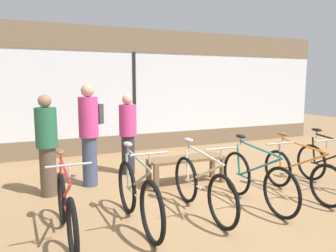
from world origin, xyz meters
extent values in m
plane|color=#99754C|center=(0.00, 0.00, 0.00)|extent=(24.00, 24.00, 0.00)
cube|color=#7A664C|center=(0.00, 4.01, 0.23)|extent=(12.00, 0.08, 0.45)
cube|color=white|center=(0.00, 4.01, 1.52)|extent=(12.00, 0.04, 2.15)
cube|color=#7A664C|center=(0.00, 4.01, 2.90)|extent=(12.00, 0.08, 0.60)
cube|color=black|center=(0.00, 3.99, 1.52)|extent=(0.08, 0.02, 2.15)
torus|color=black|center=(-2.27, 0.10, 0.34)|extent=(0.06, 0.67, 0.67)
torus|color=black|center=(-2.27, -0.91, 0.34)|extent=(0.06, 0.67, 0.67)
cylinder|color=red|center=(-2.27, -0.45, 0.58)|extent=(0.03, 0.95, 0.51)
cylinder|color=red|center=(-2.27, 0.06, 0.58)|extent=(0.03, 0.11, 0.49)
cylinder|color=red|center=(-2.27, -0.42, 0.85)|extent=(0.03, 0.88, 0.10)
cylinder|color=red|center=(-2.27, -0.13, 0.34)|extent=(0.03, 0.46, 0.03)
cylinder|color=#B2B2B7|center=(-2.27, 0.02, 0.89)|extent=(0.02, 0.02, 0.14)
ellipsoid|color=brown|center=(-2.27, 0.02, 0.97)|extent=(0.11, 0.22, 0.06)
cylinder|color=#B2B2B7|center=(-2.27, -0.85, 0.95)|extent=(0.02, 0.02, 0.12)
cylinder|color=#ADADB2|center=(-2.27, -0.85, 1.01)|extent=(0.46, 0.02, 0.02)
torus|color=black|center=(-1.39, 0.09, 0.37)|extent=(0.06, 0.75, 0.75)
torus|color=black|center=(-1.39, -0.90, 0.37)|extent=(0.06, 0.75, 0.75)
cylinder|color=gray|center=(-1.39, -0.45, 0.61)|extent=(0.03, 0.92, 0.51)
cylinder|color=gray|center=(-1.39, 0.05, 0.61)|extent=(0.03, 0.11, 0.49)
cylinder|color=gray|center=(-1.39, -0.42, 0.89)|extent=(0.03, 0.85, 0.10)
cylinder|color=gray|center=(-1.39, -0.13, 0.37)|extent=(0.03, 0.44, 0.03)
cylinder|color=#B2B2B7|center=(-1.39, 0.01, 0.92)|extent=(0.02, 0.02, 0.14)
ellipsoid|color=#B2A893|center=(-1.39, 0.01, 1.00)|extent=(0.11, 0.22, 0.06)
cylinder|color=#B2B2B7|center=(-1.39, -0.84, 0.98)|extent=(0.02, 0.02, 0.12)
cylinder|color=#ADADB2|center=(-1.39, -0.84, 1.04)|extent=(0.46, 0.02, 0.02)
torus|color=black|center=(-0.44, 0.11, 0.35)|extent=(0.05, 0.71, 0.71)
torus|color=black|center=(-0.44, -0.91, 0.35)|extent=(0.05, 0.71, 0.71)
cylinder|color=beige|center=(-0.44, -0.44, 0.59)|extent=(0.03, 0.96, 0.51)
cylinder|color=beige|center=(-0.44, 0.07, 0.59)|extent=(0.03, 0.11, 0.49)
cylinder|color=beige|center=(-0.44, -0.41, 0.87)|extent=(0.03, 0.89, 0.10)
cylinder|color=beige|center=(-0.44, -0.12, 0.35)|extent=(0.03, 0.46, 0.03)
cylinder|color=#B2B2B7|center=(-0.44, 0.03, 0.90)|extent=(0.02, 0.02, 0.14)
ellipsoid|color=#B2A893|center=(-0.44, 0.03, 0.98)|extent=(0.11, 0.22, 0.06)
cylinder|color=#B2B2B7|center=(-0.44, -0.85, 0.96)|extent=(0.02, 0.02, 0.12)
cylinder|color=#ADADB2|center=(-0.44, -0.85, 1.02)|extent=(0.46, 0.02, 0.02)
torus|color=black|center=(0.47, 0.07, 0.36)|extent=(0.05, 0.72, 0.72)
torus|color=black|center=(0.47, -0.96, 0.36)|extent=(0.05, 0.72, 0.72)
cylinder|color=#1E7A7F|center=(0.47, -0.48, 0.60)|extent=(0.03, 0.96, 0.51)
cylinder|color=#1E7A7F|center=(0.47, 0.03, 0.60)|extent=(0.03, 0.11, 0.49)
cylinder|color=#1E7A7F|center=(0.47, -0.45, 0.87)|extent=(0.03, 0.89, 0.10)
cylinder|color=#1E7A7F|center=(0.47, -0.16, 0.36)|extent=(0.03, 0.46, 0.03)
cylinder|color=#B2B2B7|center=(0.47, -0.01, 0.91)|extent=(0.02, 0.02, 0.14)
ellipsoid|color=black|center=(0.47, -0.01, 0.99)|extent=(0.11, 0.22, 0.06)
cylinder|color=#B2B2B7|center=(0.47, -0.90, 0.97)|extent=(0.02, 0.02, 0.12)
cylinder|color=#ADADB2|center=(0.47, -0.90, 1.03)|extent=(0.46, 0.02, 0.02)
torus|color=black|center=(1.38, 0.12, 0.33)|extent=(0.05, 0.65, 0.65)
torus|color=black|center=(1.38, -0.92, 0.33)|extent=(0.05, 0.65, 0.65)
cylinder|color=orange|center=(1.38, -0.44, 0.57)|extent=(0.03, 0.98, 0.51)
cylinder|color=orange|center=(1.38, 0.08, 0.57)|extent=(0.03, 0.11, 0.49)
cylinder|color=orange|center=(1.38, -0.41, 0.84)|extent=(0.03, 0.91, 0.10)
cylinder|color=orange|center=(1.38, -0.11, 0.33)|extent=(0.03, 0.47, 0.03)
cylinder|color=#B2B2B7|center=(1.38, 0.04, 0.88)|extent=(0.02, 0.02, 0.14)
ellipsoid|color=brown|center=(1.38, 0.04, 0.96)|extent=(0.11, 0.22, 0.06)
cylinder|color=#B2B2B7|center=(1.38, -0.86, 0.94)|extent=(0.02, 0.02, 0.12)
cylinder|color=#ADADB2|center=(1.38, -0.86, 1.00)|extent=(0.46, 0.02, 0.02)
torus|color=black|center=(2.24, 0.18, 0.34)|extent=(0.05, 0.68, 0.68)
cylinder|color=black|center=(2.24, 0.14, 0.58)|extent=(0.03, 0.11, 0.49)
cylinder|color=black|center=(2.24, -0.33, 0.85)|extent=(0.03, 0.85, 0.10)
cylinder|color=black|center=(2.24, -0.05, 0.34)|extent=(0.03, 0.45, 0.03)
cylinder|color=#B2B2B7|center=(2.24, 0.10, 0.89)|extent=(0.02, 0.02, 0.14)
ellipsoid|color=black|center=(2.24, 0.10, 0.97)|extent=(0.11, 0.22, 0.06)
cube|color=brown|center=(-0.03, 0.91, 0.47)|extent=(1.40, 0.44, 0.05)
cube|color=brown|center=(-0.69, 0.73, 0.22)|extent=(0.08, 0.08, 0.44)
cube|color=brown|center=(0.63, 0.73, 0.22)|extent=(0.08, 0.08, 0.44)
cube|color=brown|center=(-0.69, 1.09, 0.22)|extent=(0.08, 0.08, 0.44)
cube|color=brown|center=(0.63, 1.09, 0.22)|extent=(0.08, 0.08, 0.44)
cylinder|color=brown|center=(-2.36, 1.26, 0.40)|extent=(0.28, 0.28, 0.80)
cylinder|color=#286647|center=(-2.36, 1.26, 1.12)|extent=(0.36, 0.36, 0.64)
sphere|color=#9E7051|center=(-2.36, 1.26, 1.55)|extent=(0.21, 0.21, 0.21)
cylinder|color=#2D2D38|center=(-0.80, 1.97, 0.39)|extent=(0.36, 0.36, 0.78)
cylinder|color=#D13D84|center=(-0.80, 1.97, 1.09)|extent=(0.47, 0.47, 0.62)
sphere|color=tan|center=(-0.80, 1.97, 1.50)|extent=(0.20, 0.20, 0.20)
cylinder|color=#424C6B|center=(-1.64, 1.52, 0.44)|extent=(0.37, 0.37, 0.88)
cylinder|color=#D13D84|center=(-1.64, 1.52, 1.23)|extent=(0.48, 0.48, 0.70)
sphere|color=tan|center=(-1.64, 1.52, 1.70)|extent=(0.23, 0.23, 0.23)
cube|color=#38383D|center=(-1.47, 1.69, 1.27)|extent=(0.27, 0.27, 0.36)
camera|label=1|loc=(-2.65, -4.24, 1.86)|focal=35.00mm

